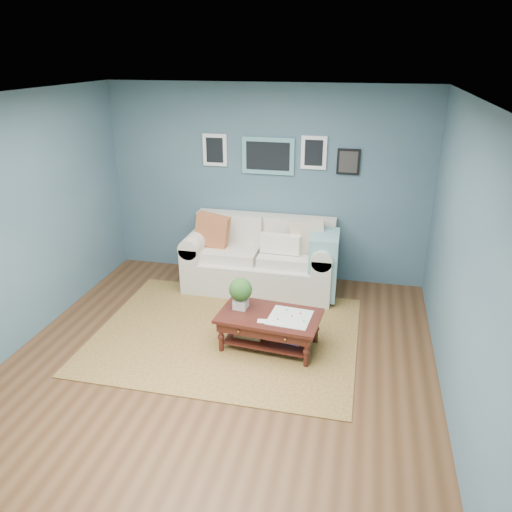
# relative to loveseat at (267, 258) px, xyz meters

# --- Properties ---
(room_shell) EXTENTS (5.00, 5.02, 2.70)m
(room_shell) POSITION_rel_loveseat_xyz_m (-0.12, -1.97, 0.93)
(room_shell) COLOR brown
(room_shell) RESTS_ON ground
(area_rug) EXTENTS (3.00, 2.40, 0.01)m
(area_rug) POSITION_rel_loveseat_xyz_m (-0.21, -1.35, -0.43)
(area_rug) COLOR brown
(area_rug) RESTS_ON ground
(loveseat) EXTENTS (2.07, 0.94, 1.06)m
(loveseat) POSITION_rel_loveseat_xyz_m (0.00, 0.00, 0.00)
(loveseat) COLOR beige
(loveseat) RESTS_ON ground
(coffee_table) EXTENTS (1.15, 0.74, 0.77)m
(coffee_table) POSITION_rel_loveseat_xyz_m (0.28, -1.49, -0.09)
(coffee_table) COLOR #341710
(coffee_table) RESTS_ON ground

